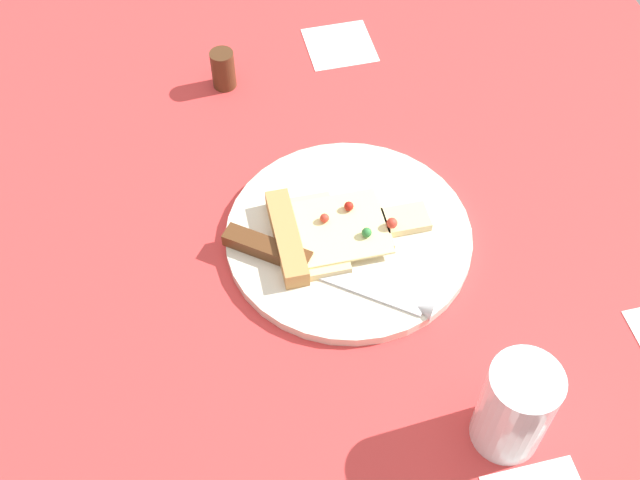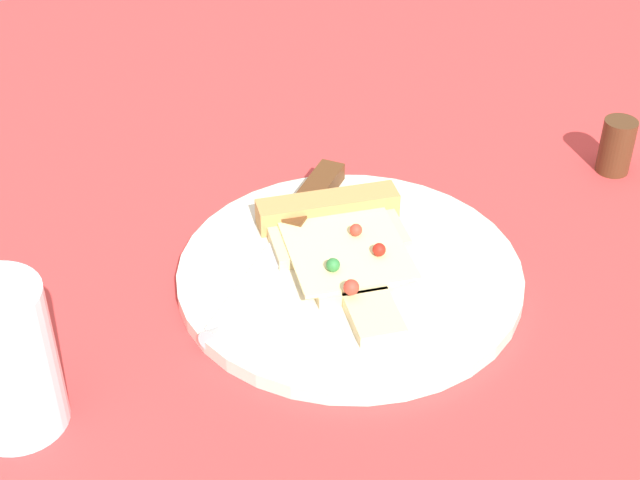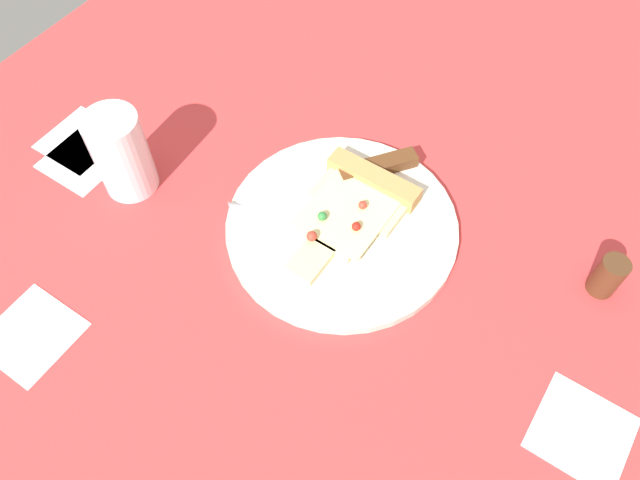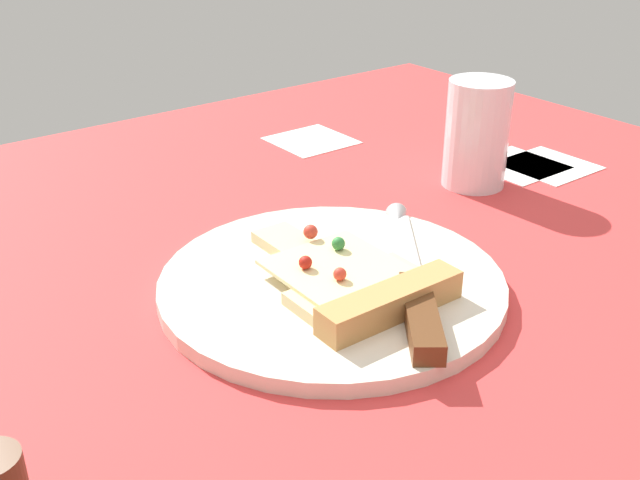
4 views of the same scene
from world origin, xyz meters
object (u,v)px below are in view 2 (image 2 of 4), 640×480
Objects in this scene: drinking_glass at (6,360)px; pizza_slice at (341,242)px; plate at (350,275)px; pepper_shaker at (616,146)px; knife at (291,228)px.

pizza_slice is at bearing 23.31° from drinking_glass.
plate is 29.95cm from pepper_shaker.
knife is 1.82× the size of drinking_glass.
pizza_slice is 4.66cm from knife.
plate is 2.94cm from pizza_slice.
pizza_slice is 0.86× the size of knife.
pepper_shaker reaches higher than knife.
knife is at bearing 32.53° from drinking_glass.
pizza_slice reaches higher than knife.
pepper_shaker is at bearing 18.29° from drinking_glass.
pizza_slice is at bearing 89.32° from plate.
drinking_glass is (-25.72, -8.53, 4.95)cm from plate.
drinking_glass reaches higher than pizza_slice.
pepper_shaker is (28.36, 6.78, 0.59)cm from pizza_slice.
plate is 5.20× the size of pepper_shaker.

